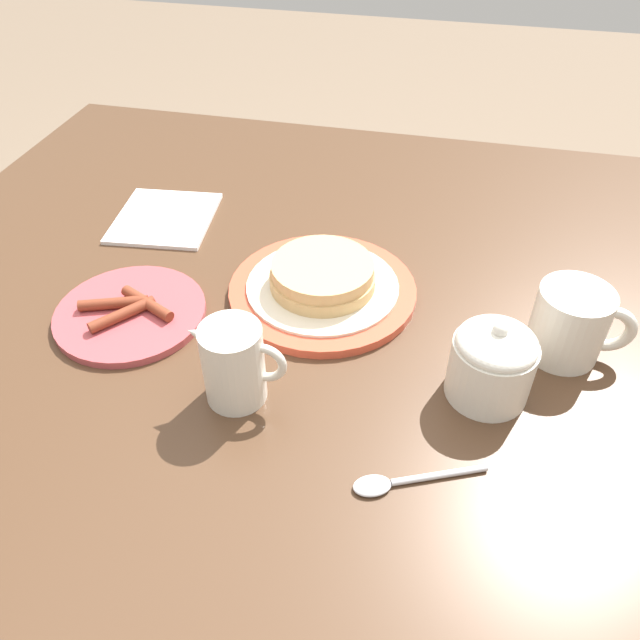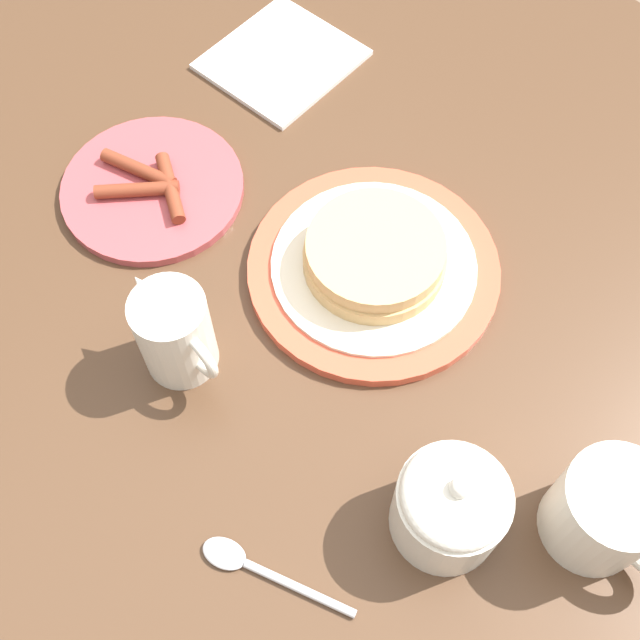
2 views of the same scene
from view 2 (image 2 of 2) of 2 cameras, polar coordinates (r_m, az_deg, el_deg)
name	(u,v)px [view 2 (image 2 of 2)]	position (r m, az deg, el deg)	size (l,w,h in m)	color
ground_plane	(336,509)	(1.45, 1.16, -13.29)	(8.00, 8.00, 0.00)	#7A6651
dining_table	(346,346)	(0.86, 1.90, -1.86)	(1.21, 1.06, 0.74)	#4C3321
pancake_plate	(375,264)	(0.76, 3.93, 4.02)	(0.24, 0.24, 0.05)	#DB5138
side_plate_bacon	(152,188)	(0.84, -11.85, 9.20)	(0.18, 0.18, 0.02)	#B2474C
coffee_mug	(608,514)	(0.67, 19.81, -12.85)	(0.11, 0.08, 0.09)	silver
creamer_pitcher	(174,332)	(0.69, -10.31, -0.83)	(0.11, 0.07, 0.10)	silver
sugar_bowl	(451,505)	(0.64, 9.29, -12.89)	(0.09, 0.09, 0.10)	silver
napkin	(282,59)	(0.95, -2.74, 18.02)	(0.16, 0.17, 0.01)	white
spoon	(253,567)	(0.66, -4.80, -17.09)	(0.13, 0.07, 0.01)	silver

